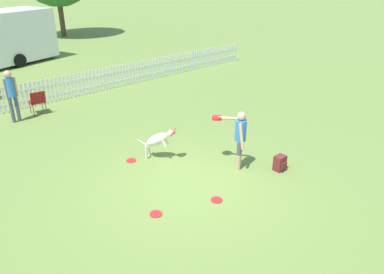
# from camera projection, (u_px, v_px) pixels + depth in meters

# --- Properties ---
(ground_plane) EXTENTS (240.00, 240.00, 0.00)m
(ground_plane) POSITION_uv_depth(u_px,v_px,m) (190.00, 185.00, 8.88)
(ground_plane) COLOR olive
(handler_person) EXTENTS (0.49, 1.05, 1.53)m
(handler_person) POSITION_uv_depth(u_px,v_px,m) (239.00, 133.00, 9.28)
(handler_person) COLOR tan
(handler_person) RESTS_ON ground_plane
(leaping_dog) EXTENTS (0.77, 1.03, 0.93)m
(leaping_dog) POSITION_uv_depth(u_px,v_px,m) (158.00, 139.00, 9.90)
(leaping_dog) COLOR beige
(leaping_dog) RESTS_ON ground_plane
(frisbee_near_handler) EXTENTS (0.26, 0.26, 0.02)m
(frisbee_near_handler) POSITION_uv_depth(u_px,v_px,m) (156.00, 214.00, 7.82)
(frisbee_near_handler) COLOR red
(frisbee_near_handler) RESTS_ON ground_plane
(frisbee_near_dog) EXTENTS (0.26, 0.26, 0.02)m
(frisbee_near_dog) POSITION_uv_depth(u_px,v_px,m) (131.00, 160.00, 9.99)
(frisbee_near_dog) COLOR red
(frisbee_near_dog) RESTS_ON ground_plane
(frisbee_midfield) EXTENTS (0.26, 0.26, 0.02)m
(frisbee_midfield) POSITION_uv_depth(u_px,v_px,m) (217.00, 200.00, 8.30)
(frisbee_midfield) COLOR red
(frisbee_midfield) RESTS_ON ground_plane
(backpack_on_grass) EXTENTS (0.29, 0.26, 0.40)m
(backpack_on_grass) POSITION_uv_depth(u_px,v_px,m) (280.00, 163.00, 9.46)
(backpack_on_grass) COLOR maroon
(backpack_on_grass) RESTS_ON ground_plane
(picket_fence) EXTENTS (21.23, 0.04, 0.95)m
(picket_fence) POSITION_uv_depth(u_px,v_px,m) (48.00, 91.00, 14.05)
(picket_fence) COLOR white
(picket_fence) RESTS_ON ground_plane
(folding_chair_blue_left) EXTENTS (0.54, 0.56, 0.85)m
(folding_chair_blue_left) POSITION_uv_depth(u_px,v_px,m) (37.00, 100.00, 12.94)
(folding_chair_blue_left) COLOR #333338
(folding_chair_blue_left) RESTS_ON ground_plane
(spectator_standing) EXTENTS (0.41, 0.27, 1.74)m
(spectator_standing) POSITION_uv_depth(u_px,v_px,m) (11.00, 91.00, 12.08)
(spectator_standing) COLOR #474C5B
(spectator_standing) RESTS_ON ground_plane
(equipment_trailer) EXTENTS (5.07, 3.38, 2.70)m
(equipment_trailer) POSITION_uv_depth(u_px,v_px,m) (10.00, 36.00, 19.67)
(equipment_trailer) COLOR white
(equipment_trailer) RESTS_ON ground_plane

